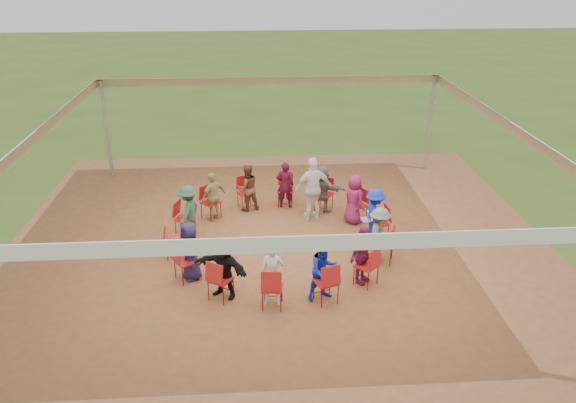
{
  "coord_description": "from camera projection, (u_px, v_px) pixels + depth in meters",
  "views": [
    {
      "loc": [
        -0.58,
        -11.74,
        6.46
      ],
      "look_at": [
        0.21,
        0.3,
        1.06
      ],
      "focal_mm": 35.0,
      "sensor_mm": 36.0,
      "label": 1
    }
  ],
  "objects": [
    {
      "name": "chair_1",
      "position": [
        357.0,
        206.0,
        14.49
      ],
      "size": [
        0.6,
        0.59,
        0.9
      ],
      "primitive_type": null,
      "rotation": [
        0.0,
        0.0,
        2.13
      ],
      "color": "#B31919",
      "rests_on": "ground"
    },
    {
      "name": "chair_2",
      "position": [
        324.0,
        195.0,
        15.14
      ],
      "size": [
        0.59,
        0.6,
        0.9
      ],
      "primitive_type": null,
      "rotation": [
        0.0,
        0.0,
        2.58
      ],
      "color": "#B31919",
      "rests_on": "ground"
    },
    {
      "name": "chair_12",
      "position": [
        366.0,
        266.0,
        11.72
      ],
      "size": [
        0.61,
        0.61,
        0.9
      ],
      "primitive_type": null,
      "rotation": [
        0.0,
        0.0,
        0.78
      ],
      "color": "#B31919",
      "rests_on": "ground"
    },
    {
      "name": "cable_coil",
      "position": [
        264.0,
        243.0,
        13.52
      ],
      "size": [
        0.42,
        0.42,
        0.03
      ],
      "rotation": [
        0.0,
        0.0,
        -0.32
      ],
      "color": "black",
      "rests_on": "ground"
    },
    {
      "name": "person_seated_5",
      "position": [
        213.0,
        196.0,
        14.5
      ],
      "size": [
        0.82,
        0.82,
        1.31
      ],
      "primitive_type": "imported",
      "rotation": [
        0.0,
        0.0,
        -2.36
      ],
      "color": "tan",
      "rests_on": "ground"
    },
    {
      "name": "chair_8",
      "position": [
        186.0,
        261.0,
        11.88
      ],
      "size": [
        0.6,
        0.59,
        0.9
      ],
      "primitive_type": null,
      "rotation": [
        0.0,
        0.0,
        -1.01
      ],
      "color": "#B31919",
      "rests_on": "ground"
    },
    {
      "name": "person_seated_4",
      "position": [
        247.0,
        187.0,
        15.05
      ],
      "size": [
        0.72,
        0.56,
        1.31
      ],
      "primitive_type": "imported",
      "rotation": [
        0.0,
        0.0,
        -2.81
      ],
      "color": "brown",
      "rests_on": "ground"
    },
    {
      "name": "chair_13",
      "position": [
        384.0,
        244.0,
        12.59
      ],
      "size": [
        0.55,
        0.54,
        0.9
      ],
      "primitive_type": null,
      "rotation": [
        0.0,
        0.0,
        1.23
      ],
      "color": "#B31919",
      "rests_on": "ground"
    },
    {
      "name": "chair_11",
      "position": [
        326.0,
        282.0,
        11.14
      ],
      "size": [
        0.54,
        0.55,
        0.9
      ],
      "primitive_type": null,
      "rotation": [
        0.0,
        0.0,
        0.33
      ],
      "color": "#B31919",
      "rests_on": "ground"
    },
    {
      "name": "tent",
      "position": [
        279.0,
        153.0,
        12.4
      ],
      "size": [
        10.33,
        10.33,
        3.0
      ],
      "color": "#B2B2B7",
      "rests_on": "ground"
    },
    {
      "name": "ground",
      "position": [
        280.0,
        247.0,
        13.37
      ],
      "size": [
        80.0,
        80.0,
        0.0
      ],
      "primitive_type": "plane",
      "color": "#334C17",
      "rests_on": "ground"
    },
    {
      "name": "person_seated_1",
      "position": [
        354.0,
        199.0,
        14.34
      ],
      "size": [
        0.64,
        0.73,
        1.31
      ],
      "primitive_type": "imported",
      "rotation": [
        0.0,
        0.0,
        2.13
      ],
      "color": "#801D53",
      "rests_on": "ground"
    },
    {
      "name": "person_seated_0",
      "position": [
        375.0,
        215.0,
        13.47
      ],
      "size": [
        0.51,
        0.89,
        1.31
      ],
      "primitive_type": "imported",
      "rotation": [
        0.0,
        0.0,
        1.68
      ],
      "color": "#142AB7",
      "rests_on": "ground"
    },
    {
      "name": "person_seated_9",
      "position": [
        272.0,
        275.0,
        10.99
      ],
      "size": [
        0.51,
        0.37,
        1.31
      ],
      "primitive_type": "imported",
      "rotation": [
        0.0,
        0.0,
        -0.11
      ],
      "color": "#B5AEA0",
      "rests_on": "ground"
    },
    {
      "name": "chair_4",
      "position": [
        246.0,
        193.0,
        15.23
      ],
      "size": [
        0.54,
        0.55,
        0.9
      ],
      "primitive_type": null,
      "rotation": [
        0.0,
        0.0,
        -2.81
      ],
      "color": "#B31919",
      "rests_on": "ground"
    },
    {
      "name": "person_seated_6",
      "position": [
        189.0,
        211.0,
        13.67
      ],
      "size": [
        0.68,
        0.94,
        1.31
      ],
      "primitive_type": "imported",
      "rotation": [
        0.0,
        0.0,
        -1.91
      ],
      "color": "#28543A",
      "rests_on": "ground"
    },
    {
      "name": "person_seated_3",
      "position": [
        285.0,
        185.0,
        15.21
      ],
      "size": [
        0.51,
        0.37,
        1.31
      ],
      "primitive_type": "imported",
      "rotation": [
        0.0,
        0.0,
        3.03
      ],
      "color": "#43091D",
      "rests_on": "ground"
    },
    {
      "name": "standing_person",
      "position": [
        313.0,
        189.0,
        14.49
      ],
      "size": [
        1.08,
        0.73,
        1.69
      ],
      "primitive_type": "imported",
      "rotation": [
        0.0,
        0.0,
        3.39
      ],
      "color": "white",
      "rests_on": "ground"
    },
    {
      "name": "chair_7",
      "position": [
        175.0,
        239.0,
        12.8
      ],
      "size": [
        0.48,
        0.47,
        0.9
      ],
      "primitive_type": null,
      "rotation": [
        0.0,
        0.0,
        -1.46
      ],
      "color": "#B31919",
      "rests_on": "ground"
    },
    {
      "name": "chair_0",
      "position": [
        379.0,
        223.0,
        13.58
      ],
      "size": [
        0.48,
        0.47,
        0.9
      ],
      "primitive_type": null,
      "rotation": [
        0.0,
        0.0,
        1.68
      ],
      "color": "#B31919",
      "rests_on": "ground"
    },
    {
      "name": "chair_5",
      "position": [
        211.0,
        203.0,
        14.66
      ],
      "size": [
        0.61,
        0.61,
        0.9
      ],
      "primitive_type": null,
      "rotation": [
        0.0,
        0.0,
        -2.36
      ],
      "color": "#B31919",
      "rests_on": "ground"
    },
    {
      "name": "chair_9",
      "position": [
        220.0,
        279.0,
        11.23
      ],
      "size": [
        0.59,
        0.6,
        0.9
      ],
      "primitive_type": null,
      "rotation": [
        0.0,
        0.0,
        -0.56
      ],
      "color": "#B31919",
      "rests_on": "ground"
    },
    {
      "name": "person_seated_2",
      "position": [
        322.0,
        189.0,
        14.96
      ],
      "size": [
        1.27,
        1.03,
        1.31
      ],
      "primitive_type": "imported",
      "rotation": [
        0.0,
        0.0,
        2.58
      ],
      "color": "slate",
      "rests_on": "ground"
    },
    {
      "name": "chair_10",
      "position": [
        272.0,
        287.0,
        10.96
      ],
      "size": [
        0.47,
        0.48,
        0.9
      ],
      "primitive_type": null,
      "rotation": [
        0.0,
        0.0,
        -0.11
      ],
      "color": "#B31919",
      "rests_on": "ground"
    },
    {
      "name": "person_seated_7",
      "position": [
        190.0,
        251.0,
        11.86
      ],
      "size": [
        0.64,
        0.73,
        1.31
      ],
      "primitive_type": "imported",
      "rotation": [
        0.0,
        0.0,
        -1.01
      ],
      "color": "#221B41",
      "rests_on": "ground"
    },
    {
      "name": "person_seated_8",
      "position": [
        223.0,
        268.0,
        11.24
      ],
      "size": [
        1.27,
        1.03,
        1.31
      ],
      "primitive_type": "imported",
      "rotation": [
        0.0,
        0.0,
        -0.56
      ],
      "color": "black",
      "rests_on": "ground"
    },
    {
      "name": "person_seated_12",
      "position": [
        379.0,
        235.0,
        12.53
      ],
      "size": [
        0.68,
        0.94,
        1.31
      ],
      "primitive_type": "imported",
      "rotation": [
        0.0,
        0.0,
        1.23
      ],
      "color": "slate",
      "rests_on": "ground"
    },
    {
      "name": "person_seated_10",
      "position": [
        324.0,
        270.0,
        11.15
      ],
      "size": [
        0.72,
        0.56,
        1.31
      ],
      "primitive_type": "imported",
      "rotation": [
        0.0,
        0.0,
        0.33
      ],
      "color": "#142AB7",
      "rests_on": "ground"
    },
    {
      "name": "chair_6",
      "position": [
        185.0,
        218.0,
        13.79
      ],
      "size": [
        0.55,
        0.54,
        0.9
      ],
      "primitive_type": null,
      "rotation": [
        0.0,
        0.0,
        -1.91
      ],
      "color": "#B31919",
      "rests_on": "ground"
    },
    {
      "name": "person_seated_11",
      "position": [
        362.0,
        255.0,
        11.7
      ],
      "size": [
        0.82,
        0.82,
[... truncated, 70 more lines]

